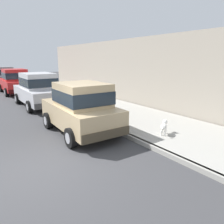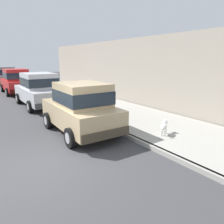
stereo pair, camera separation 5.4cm
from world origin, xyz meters
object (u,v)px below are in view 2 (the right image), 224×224
at_px(car_red_sedan, 16,81).
at_px(dog_white, 164,126).
at_px(car_grey_sedan, 5,76).
at_px(car_silver_sedan, 39,89).
at_px(car_tan_hatchback, 81,107).

xyz_separation_m(car_red_sedan, dog_white, (2.08, -13.68, -0.55)).
bearing_deg(car_grey_sedan, dog_white, -84.07).
bearing_deg(car_silver_sedan, car_red_sedan, 90.69).
xyz_separation_m(car_tan_hatchback, car_grey_sedan, (0.10, 17.45, 0.01)).
relative_size(car_grey_sedan, dog_white, 7.16).
height_order(car_tan_hatchback, car_red_sedan, car_red_sedan).
height_order(car_grey_sedan, dog_white, car_grey_sedan).
relative_size(car_red_sedan, dog_white, 7.10).
relative_size(car_silver_sedan, car_grey_sedan, 0.99).
xyz_separation_m(car_red_sedan, car_grey_sedan, (0.05, 5.87, 0.00)).
bearing_deg(car_grey_sedan, car_tan_hatchback, -90.34).
relative_size(car_tan_hatchback, car_silver_sedan, 0.83).
relative_size(car_silver_sedan, car_red_sedan, 1.00).
distance_m(car_tan_hatchback, dog_white, 3.04).
height_order(car_red_sedan, car_grey_sedan, same).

